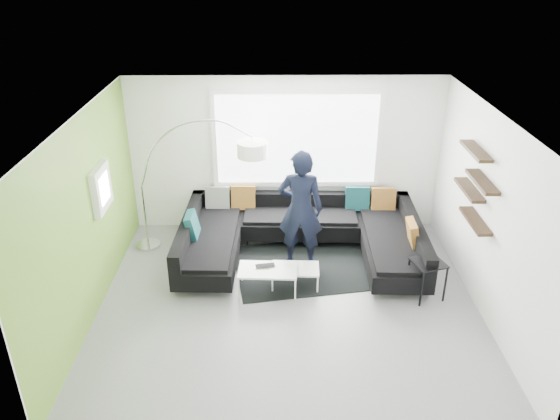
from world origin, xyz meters
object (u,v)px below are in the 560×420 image
object	(u,v)px
sectional_sofa	(301,239)
coffee_table	(282,277)
laptop	(266,267)
side_table	(426,279)
arc_lamp	(141,186)
person	(300,209)

from	to	relation	value
sectional_sofa	coffee_table	distance (m)	0.94
laptop	side_table	bearing A→B (deg)	-15.59
arc_lamp	person	distance (m)	2.69
sectional_sofa	arc_lamp	bearing A→B (deg)	172.08
coffee_table	person	bearing A→B (deg)	70.29
person	laptop	xyz separation A→B (m)	(-0.55, -0.77, -0.60)
laptop	arc_lamp	bearing A→B (deg)	137.20
laptop	sectional_sofa	bearing A→B (deg)	46.91
arc_lamp	side_table	bearing A→B (deg)	-14.43
coffee_table	side_table	xyz separation A→B (m)	(2.14, -0.25, 0.11)
sectional_sofa	coffee_table	xyz separation A→B (m)	(-0.33, -0.86, -0.18)
sectional_sofa	side_table	size ratio (longest dim) A/B	6.63
arc_lamp	person	xyz separation A→B (m)	(2.63, -0.56, -0.16)
laptop	person	bearing A→B (deg)	44.24
arc_lamp	person	size ratio (longest dim) A/B	1.17
arc_lamp	laptop	size ratio (longest dim) A/B	7.18
coffee_table	laptop	bearing A→B (deg)	-171.76
coffee_table	arc_lamp	distance (m)	2.83
coffee_table	person	xyz separation A→B (m)	(0.31, 0.74, 0.80)
sectional_sofa	coffee_table	size ratio (longest dim) A/B	3.49
sectional_sofa	laptop	bearing A→B (deg)	-121.20
coffee_table	laptop	xyz separation A→B (m)	(-0.24, -0.02, 0.20)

